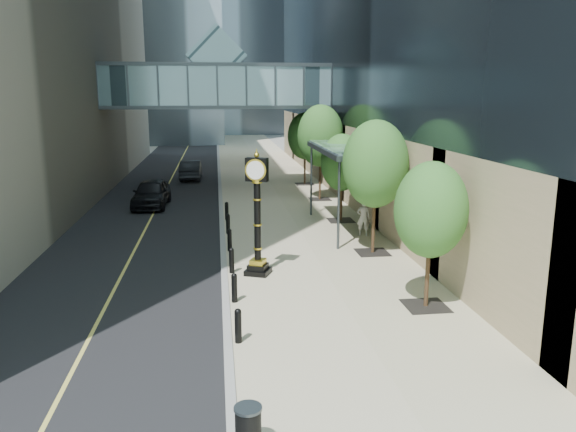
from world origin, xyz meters
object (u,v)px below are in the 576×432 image
object	(u,v)px
trash_bin	(248,430)
car_near	(151,193)
street_clock	(257,223)
pedestrian	(363,218)
car_far	(191,170)

from	to	relation	value
trash_bin	car_near	xyz separation A→B (m)	(-4.61, 25.59, 0.37)
street_clock	pedestrian	world-z (taller)	street_clock
pedestrian	car_far	xyz separation A→B (m)	(-9.30, 20.53, -0.18)
car_far	pedestrian	bearing A→B (deg)	115.52
street_clock	pedestrian	xyz separation A→B (m)	(5.65, 5.42, -1.16)
pedestrian	car_near	size ratio (longest dim) A/B	0.36
street_clock	car_near	size ratio (longest dim) A/B	0.94
street_clock	car_far	bearing A→B (deg)	120.65
pedestrian	trash_bin	bearing A→B (deg)	85.14
trash_bin	car_near	distance (m)	26.00
street_clock	car_far	world-z (taller)	street_clock
pedestrian	car_far	size ratio (longest dim) A/B	0.39
trash_bin	car_near	size ratio (longest dim) A/B	0.18
trash_bin	car_near	world-z (taller)	car_near
street_clock	car_near	world-z (taller)	street_clock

